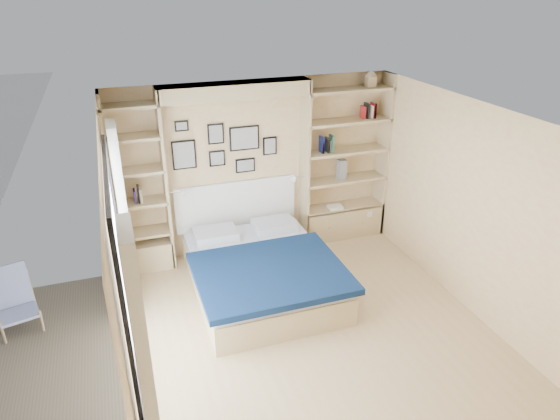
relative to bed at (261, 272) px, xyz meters
name	(u,v)px	position (x,y,z in m)	size (l,w,h in m)	color
ground	(312,332)	(0.30, -1.00, -0.28)	(4.50, 4.50, 0.00)	tan
room_shell	(243,201)	(-0.08, 0.52, 0.80)	(4.50, 4.50, 4.50)	#DBC288
bed	(261,272)	(0.00, 0.00, 0.00)	(1.79, 2.35, 1.07)	tan
photo_gallery	(224,147)	(-0.15, 1.22, 1.32)	(1.48, 0.02, 0.82)	black
reading_lamps	(240,185)	(0.00, 1.00, 0.82)	(1.92, 0.12, 0.15)	silver
shelf_decor	(330,134)	(1.38, 1.07, 1.40)	(3.49, 0.23, 2.03)	#A51E1E
deck_chair	(15,301)	(-2.90, 0.24, 0.05)	(0.59, 0.79, 0.71)	tan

